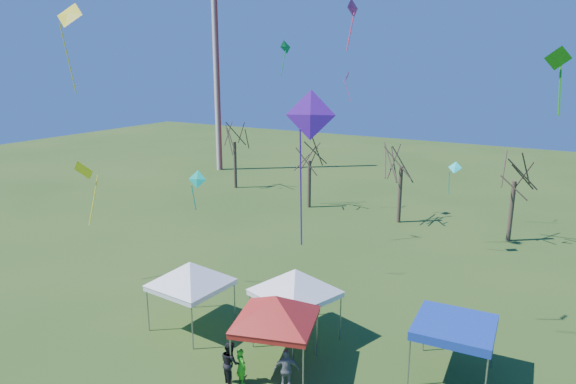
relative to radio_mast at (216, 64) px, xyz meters
name	(u,v)px	position (x,y,z in m)	size (l,w,h in m)	color
radio_mast	(216,64)	(0.00, 0.00, 0.00)	(0.70, 0.70, 25.00)	silver
tree_0	(234,125)	(7.15, -6.62, -6.01)	(3.83, 3.83, 8.44)	#3D2D21
tree_1	(310,143)	(17.23, -9.35, -6.71)	(3.42, 3.42, 7.54)	#3D2D21
tree_2	(402,146)	(25.63, -9.62, -6.21)	(3.71, 3.71, 8.18)	#3D2D21
tree_3	(517,159)	(34.03, -9.96, -6.42)	(3.59, 3.59, 7.91)	#3D2D21
tent_white_west	(190,266)	(22.33, -31.29, -9.31)	(4.47, 4.47, 3.95)	gray
tent_white_mid	(295,274)	(27.20, -29.63, -9.26)	(4.33, 4.33, 4.02)	gray
tent_red	(276,301)	(27.80, -32.34, -9.31)	(4.29, 4.29, 3.95)	gray
tent_blue	(455,327)	(34.32, -29.08, -10.26)	(3.30, 3.30, 2.44)	gray
person_grey	(287,370)	(28.87, -33.29, -11.62)	(1.03, 0.43, 1.76)	slate
person_green	(241,366)	(27.06, -33.84, -11.73)	(0.56, 0.37, 1.55)	green
person_dark	(230,362)	(26.66, -34.03, -11.59)	(0.89, 0.69, 1.83)	black
kite_9	(558,60)	(37.10, -33.68, 0.25)	(0.78, 0.61, 1.77)	#1E9316
kite_1	(197,180)	(21.74, -29.79, -5.42)	(0.98, 0.64, 2.10)	#0DCAA0
kite_18	(353,9)	(29.00, -28.04, 2.32)	(0.38, 0.82, 2.09)	#E13262
kite_19	(455,168)	(30.83, -14.75, -6.56)	(0.91, 0.65, 2.32)	#0ED3CD
kite_5	(310,117)	(31.17, -35.89, -1.30)	(1.44, 0.83, 4.70)	#6619B4
kite_2	(286,47)	(16.03, -11.44, 1.36)	(0.78, 1.24, 2.89)	#17972E
kite_8	(69,15)	(15.03, -31.03, 2.45)	(1.73, 1.31, 4.56)	yellow
kite_13	(347,76)	(21.16, -10.63, -0.90)	(0.72, 1.00, 2.40)	#F2359D
kite_14	(84,170)	(13.18, -29.60, -5.86)	(1.54, 1.08, 3.82)	#FFF51A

